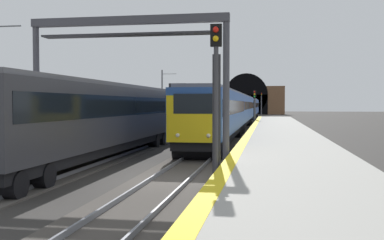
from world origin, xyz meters
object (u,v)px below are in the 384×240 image
at_px(train_main_approaching, 242,109).
at_px(catenary_mast_near, 162,96).
at_px(railway_signal_near, 216,94).
at_px(overhead_signal_gantry, 128,53).
at_px(railway_signal_mid, 255,104).
at_px(train_adjacent_platform, 150,112).
at_px(railway_signal_far, 261,102).

height_order(train_main_approaching, catenary_mast_near, catenary_mast_near).
relative_size(railway_signal_near, overhead_signal_gantry, 0.63).
relative_size(railway_signal_near, railway_signal_mid, 1.21).
xyz_separation_m(overhead_signal_gantry, catenary_mast_near, (48.00, 9.83, -0.99)).
xyz_separation_m(train_main_approaching, train_adjacent_platform, (-30.00, 5.00, 0.05)).
height_order(train_main_approaching, railway_signal_mid, railway_signal_mid).
distance_m(train_adjacent_platform, overhead_signal_gantry, 13.79).
distance_m(railway_signal_near, catenary_mast_near, 53.77).
height_order(train_main_approaching, overhead_signal_gantry, overhead_signal_gantry).
bearing_deg(train_adjacent_platform, catenary_mast_near, 12.42).
bearing_deg(catenary_mast_near, train_adjacent_platform, -168.09).
bearing_deg(catenary_mast_near, overhead_signal_gantry, -168.43).
relative_size(railway_signal_far, catenary_mast_near, 0.71).
bearing_deg(train_adjacent_platform, train_main_approaching, -8.96).
xyz_separation_m(railway_signal_far, catenary_mast_near, (-47.06, 14.16, 0.84)).
distance_m(railway_signal_near, railway_signal_mid, 42.80).
height_order(railway_signal_near, railway_signal_far, railway_signal_far).
bearing_deg(train_main_approaching, railway_signal_near, 2.32).
xyz_separation_m(train_main_approaching, catenary_mast_near, (4.74, 12.33, 1.89)).
bearing_deg(catenary_mast_near, railway_signal_far, -16.75).
relative_size(railway_signal_near, railway_signal_far, 0.98).
xyz_separation_m(railway_signal_near, railway_signal_far, (98.92, 0.00, 0.05)).
distance_m(railway_signal_near, railway_signal_far, 98.92).
distance_m(train_adjacent_platform, catenary_mast_near, 35.55).
bearing_deg(overhead_signal_gantry, railway_signal_far, -2.61).
height_order(railway_signal_far, catenary_mast_near, catenary_mast_near).
bearing_deg(railway_signal_near, railway_signal_far, -180.00).
bearing_deg(overhead_signal_gantry, train_adjacent_platform, 10.69).
bearing_deg(train_adjacent_platform, railway_signal_mid, -14.40).
distance_m(overhead_signal_gantry, catenary_mast_near, 49.00).
relative_size(overhead_signal_gantry, catenary_mast_near, 1.11).
relative_size(train_main_approaching, catenary_mast_near, 10.15).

